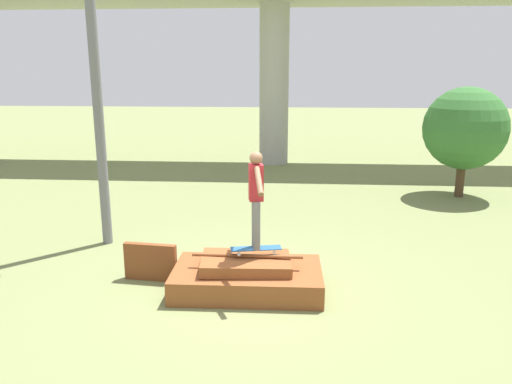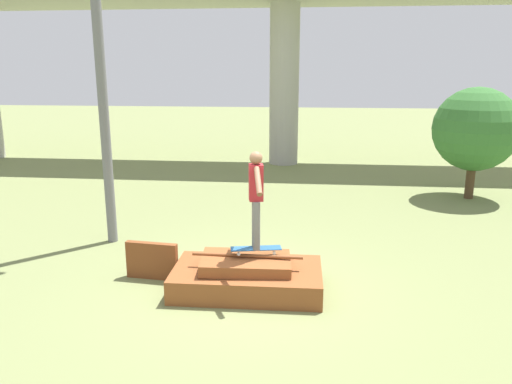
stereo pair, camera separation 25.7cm
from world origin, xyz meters
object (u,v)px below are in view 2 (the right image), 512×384
object	(u,v)px
utility_pole	(99,53)
tree_behind_left	(475,129)
skater	(256,193)
skateboard	(256,249)

from	to	relation	value
utility_pole	tree_behind_left	bearing A→B (deg)	27.70
utility_pole	skater	bearing A→B (deg)	-31.77
skateboard	utility_pole	size ratio (longest dim) A/B	0.11
skater	tree_behind_left	world-z (taller)	tree_behind_left
skateboard	skater	bearing A→B (deg)	90.00
skater	utility_pole	distance (m)	4.47
skateboard	utility_pole	world-z (taller)	utility_pole
skater	utility_pole	bearing A→B (deg)	148.23
skateboard	skater	xyz separation A→B (m)	(0.00, 0.00, 0.94)
skater	skateboard	bearing A→B (deg)	-90.00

